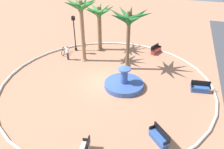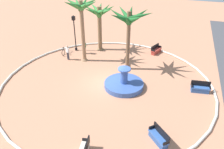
% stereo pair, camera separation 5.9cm
% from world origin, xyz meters
% --- Properties ---
extents(ground_plane, '(80.00, 80.00, 0.00)m').
position_xyz_m(ground_plane, '(0.00, 0.00, 0.00)').
color(ground_plane, tan).
extents(plaza_curb, '(19.06, 19.06, 0.20)m').
position_xyz_m(plaza_curb, '(0.00, 0.00, 0.10)').
color(plaza_curb, silver).
rests_on(plaza_curb, ground).
extents(fountain, '(3.49, 3.49, 1.88)m').
position_xyz_m(fountain, '(0.16, 1.65, 0.29)').
color(fountain, '#38569E').
rests_on(fountain, ground).
extents(palm_tree_near_fountain, '(3.81, 3.80, 5.41)m').
position_xyz_m(palm_tree_near_fountain, '(-6.89, -3.35, 4.14)').
color(palm_tree_near_fountain, brown).
rests_on(palm_tree_near_fountain, ground).
extents(palm_tree_by_curb, '(3.51, 3.55, 6.71)m').
position_xyz_m(palm_tree_by_curb, '(-3.52, -3.90, 5.29)').
color(palm_tree_by_curb, '#8E6B4C').
rests_on(palm_tree_by_curb, ground).
extents(palm_tree_mid_plaza, '(4.32, 4.34, 6.15)m').
position_xyz_m(palm_tree_mid_plaza, '(-3.21, 1.06, 4.97)').
color(palm_tree_mid_plaza, brown).
rests_on(palm_tree_mid_plaza, ground).
extents(bench_east, '(1.49, 1.48, 1.00)m').
position_xyz_m(bench_east, '(5.59, 5.52, 0.35)').
color(bench_east, '#335BA8').
rests_on(bench_east, ground).
extents(bench_west, '(1.67, 1.07, 1.00)m').
position_xyz_m(bench_west, '(-7.96, 3.24, 0.35)').
color(bench_west, '#B73D33').
rests_on(bench_west, ground).
extents(bench_southeast, '(0.72, 1.65, 1.00)m').
position_xyz_m(bench_southeast, '(-1.18, 8.09, 0.35)').
color(bench_southeast, '#335BA8').
rests_on(bench_southeast, ground).
extents(lamppost, '(0.32, 0.32, 4.30)m').
position_xyz_m(lamppost, '(-5.68, -6.03, 2.51)').
color(lamppost, black).
rests_on(lamppost, ground).
extents(bicycle_red_frame, '(1.72, 0.44, 0.94)m').
position_xyz_m(bicycle_red_frame, '(-4.41, -6.79, 0.38)').
color(bicycle_red_frame, black).
rests_on(bicycle_red_frame, ground).
extents(person_cyclist_helmet, '(0.32, 0.49, 1.68)m').
position_xyz_m(person_cyclist_helmet, '(-3.12, -5.71, 0.94)').
color(person_cyclist_helmet, '#33333D').
rests_on(person_cyclist_helmet, ground).
extents(person_cyclist_photo, '(0.38, 0.43, 1.62)m').
position_xyz_m(person_cyclist_photo, '(-5.18, -4.62, 0.90)').
color(person_cyclist_photo, '#33333D').
rests_on(person_cyclist_photo, ground).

